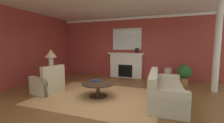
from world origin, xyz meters
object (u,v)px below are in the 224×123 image
object	(u,v)px
armchair_near_window	(48,84)
table_lamp	(51,55)
sofa	(164,91)
side_table	(52,77)
coffee_table	(98,86)
potted_plant	(184,73)
mantel_mirror	(127,39)
fireplace	(126,66)
vase_mantel_right	(137,51)
vase_tall_corner	(168,75)

from	to	relation	value
armchair_near_window	table_lamp	world-z (taller)	table_lamp
sofa	armchair_near_window	xyz separation A→B (m)	(-3.67, -0.53, 0.01)
armchair_near_window	side_table	bearing A→B (deg)	123.99
table_lamp	coffee_table	bearing A→B (deg)	-10.42
side_table	potted_plant	bearing A→B (deg)	22.85
coffee_table	potted_plant	xyz separation A→B (m)	(2.66, 2.43, 0.16)
mantel_mirror	potted_plant	xyz separation A→B (m)	(2.58, -0.77, -1.43)
fireplace	vase_mantel_right	xyz separation A→B (m)	(0.55, -0.05, 0.78)
sofa	side_table	bearing A→B (deg)	178.37
mantel_mirror	vase_tall_corner	xyz separation A→B (m)	(1.98, -0.42, -1.61)
coffee_table	fireplace	bearing A→B (deg)	88.51
mantel_mirror	table_lamp	xyz separation A→B (m)	(-2.24, -2.81, -0.70)
table_lamp	potted_plant	size ratio (longest dim) A/B	0.90
vase_tall_corner	potted_plant	size ratio (longest dim) A/B	0.75
coffee_table	potted_plant	distance (m)	3.61
potted_plant	vase_tall_corner	bearing A→B (deg)	149.40
fireplace	potted_plant	distance (m)	2.67
sofa	vase_mantel_right	bearing A→B (deg)	115.48
coffee_table	vase_mantel_right	world-z (taller)	vase_mantel_right
vase_mantel_right	side_table	bearing A→B (deg)	-136.62
potted_plant	fireplace	bearing A→B (deg)	165.78
mantel_mirror	table_lamp	bearing A→B (deg)	-128.60
fireplace	sofa	world-z (taller)	fireplace
fireplace	vase_tall_corner	world-z (taller)	fireplace
fireplace	vase_mantel_right	distance (m)	0.95
fireplace	armchair_near_window	world-z (taller)	fireplace
sofa	potted_plant	bearing A→B (deg)	71.47
table_lamp	side_table	bearing A→B (deg)	0.00
coffee_table	vase_tall_corner	distance (m)	3.47
table_lamp	sofa	bearing A→B (deg)	-1.63
armchair_near_window	table_lamp	distance (m)	1.20
sofa	side_table	xyz separation A→B (m)	(-4.10, 0.12, 0.10)
side_table	sofa	bearing A→B (deg)	-1.63
vase_mantel_right	vase_tall_corner	world-z (taller)	vase_mantel_right
coffee_table	potted_plant	size ratio (longest dim) A/B	1.20
sofa	table_lamp	world-z (taller)	table_lamp
coffee_table	vase_tall_corner	xyz separation A→B (m)	(2.06, 2.78, -0.02)
mantel_mirror	vase_mantel_right	bearing A→B (deg)	-17.18
sofa	potted_plant	distance (m)	2.27
fireplace	sofa	size ratio (longest dim) A/B	0.84
sofa	vase_mantel_right	distance (m)	3.23
armchair_near_window	coffee_table	distance (m)	1.74
fireplace	side_table	xyz separation A→B (m)	(-2.24, -2.69, -0.18)
sofa	potted_plant	size ratio (longest dim) A/B	2.56
mantel_mirror	side_table	xyz separation A→B (m)	(-2.24, -2.81, -1.52)
mantel_mirror	vase_mantel_right	distance (m)	0.80
coffee_table	potted_plant	world-z (taller)	potted_plant
fireplace	table_lamp	xyz separation A→B (m)	(-2.24, -2.69, 0.64)
sofa	vase_tall_corner	size ratio (longest dim) A/B	3.43
vase_mantel_right	potted_plant	distance (m)	2.29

